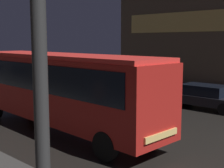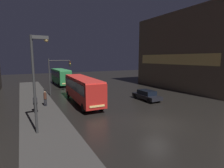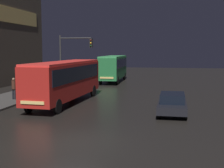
# 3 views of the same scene
# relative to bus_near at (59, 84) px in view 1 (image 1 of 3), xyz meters

# --- Properties ---
(bus_near) EXTENTS (2.84, 11.00, 3.32)m
(bus_near) POSITION_rel_bus_near_xyz_m (0.00, 0.00, 0.00)
(bus_near) COLOR #AD1E19
(bus_near) RESTS_ON ground
(car_taxi) EXTENTS (1.91, 4.50, 1.37)m
(car_taxi) POSITION_rel_bus_near_xyz_m (8.34, -2.61, -1.33)
(car_taxi) COLOR black
(car_taxi) RESTS_ON ground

